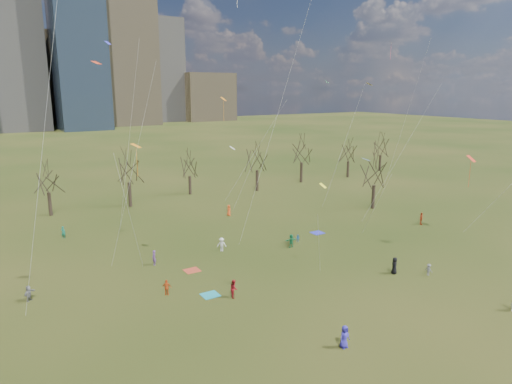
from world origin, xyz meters
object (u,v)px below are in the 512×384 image
person_0 (345,337)px  blanket_teal (210,295)px  person_4 (167,288)px  blanket_navy (317,233)px  person_2 (234,288)px  blanket_crimson (192,270)px

person_0 → blanket_teal: bearing=106.9°
person_0 → person_4: (-8.05, 15.44, -0.12)m
blanket_navy → blanket_teal: bearing=-155.4°
person_2 → blanket_teal: bearing=73.0°
blanket_teal → person_4: 4.12m
blanket_teal → person_2: size_ratio=0.93×
person_2 → blanket_crimson: bearing=30.1°
blanket_teal → blanket_crimson: 6.44m
person_4 → person_2: bearing=173.9°
person_4 → blanket_teal: bearing=177.7°
blanket_teal → blanket_navy: same height
blanket_crimson → person_4: person_4 is taller
blanket_teal → blanket_navy: 22.76m
blanket_teal → person_0: (4.60, -13.32, 0.87)m
blanket_navy → blanket_crimson: same height
blanket_teal → blanket_navy: size_ratio=1.00×
blanket_crimson → person_4: bearing=-136.3°
blanket_navy → person_0: person_0 is taller
blanket_teal → person_2: bearing=-41.9°
blanket_navy → person_0: size_ratio=0.90×
person_0 → person_4: person_0 is taller
blanket_crimson → person_0: (3.61, -19.68, 0.87)m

